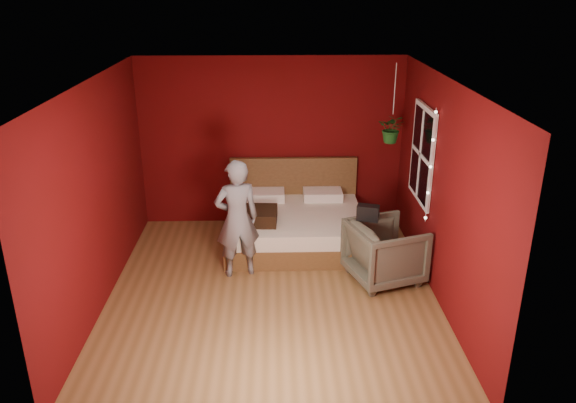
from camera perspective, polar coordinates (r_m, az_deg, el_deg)
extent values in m
plane|color=olive|center=(7.06, -1.61, -9.21)|extent=(4.50, 4.50, 0.00)
cube|color=#58090B|center=(8.64, -1.71, 6.05)|extent=(4.00, 0.02, 2.60)
cube|color=#58090B|center=(4.45, -1.77, -9.73)|extent=(4.00, 0.02, 2.60)
cube|color=#58090B|center=(6.81, -18.91, 0.50)|extent=(0.02, 4.50, 2.60)
cube|color=#58090B|center=(6.79, 15.50, 0.83)|extent=(0.02, 4.50, 2.60)
cube|color=white|center=(6.15, -1.87, 12.18)|extent=(4.00, 4.50, 0.02)
cube|color=white|center=(7.53, 13.48, 4.69)|extent=(0.04, 0.97, 1.27)
cube|color=black|center=(7.53, 13.37, 4.69)|extent=(0.02, 0.85, 1.15)
cube|color=white|center=(7.53, 13.33, 4.69)|extent=(0.03, 0.05, 1.15)
cube|color=white|center=(7.53, 13.33, 4.69)|extent=(0.03, 0.85, 0.05)
cylinder|color=silver|center=(7.04, 14.28, 3.44)|extent=(0.01, 0.01, 1.45)
sphere|color=#FFF2CC|center=(7.27, 13.79, -1.62)|extent=(0.04, 0.04, 0.04)
sphere|color=#FFF2CC|center=(7.15, 14.03, 0.87)|extent=(0.04, 0.04, 0.04)
sphere|color=#FFF2CC|center=(7.04, 14.28, 3.44)|extent=(0.04, 0.04, 0.04)
sphere|color=#FFF2CC|center=(6.95, 14.53, 6.08)|extent=(0.04, 0.04, 0.04)
sphere|color=#FFF2CC|center=(6.87, 14.80, 8.79)|extent=(0.04, 0.04, 0.04)
cube|color=brown|center=(8.21, 0.74, -3.46)|extent=(1.96, 1.66, 0.27)
cube|color=white|center=(8.11, 0.75, -1.89)|extent=(1.92, 1.63, 0.22)
cube|color=brown|center=(8.79, 0.55, 1.10)|extent=(1.96, 0.08, 1.08)
cube|color=white|center=(8.56, -2.34, 0.65)|extent=(0.59, 0.37, 0.14)
cube|color=white|center=(8.59, 3.54, 0.70)|extent=(0.59, 0.37, 0.14)
imported|color=slate|center=(7.17, -5.20, -1.77)|extent=(0.65, 0.52, 1.57)
imported|color=#565744|center=(7.27, 9.82, -5.06)|extent=(1.08, 1.07, 0.78)
cube|color=black|center=(7.14, 8.13, -1.14)|extent=(0.30, 0.21, 0.20)
cube|color=black|center=(7.76, -3.03, -1.47)|extent=(0.53, 0.53, 0.18)
cylinder|color=silver|center=(7.78, 10.80, 11.17)|extent=(0.01, 0.01, 0.69)
imported|color=#1F5F1B|center=(7.89, 10.52, 7.29)|extent=(0.45, 0.42, 0.40)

